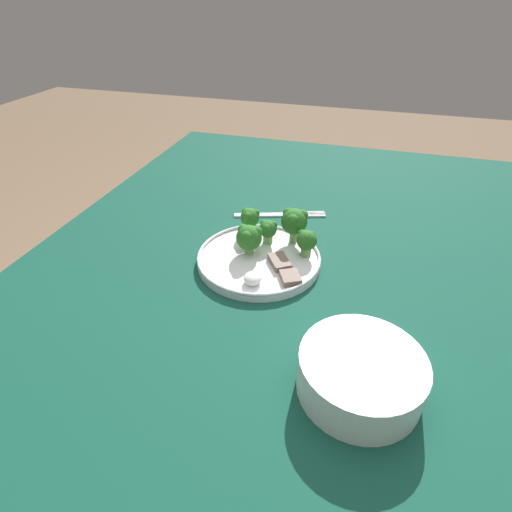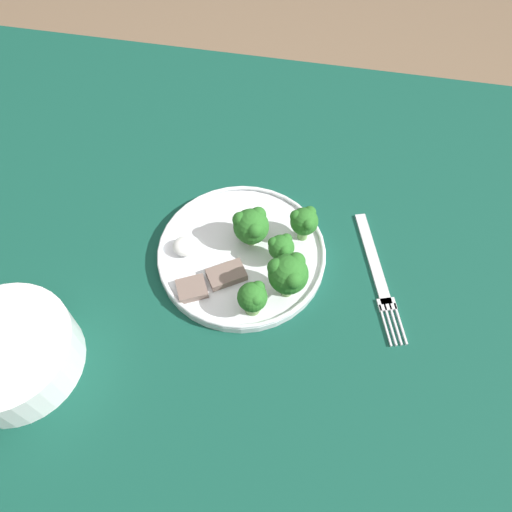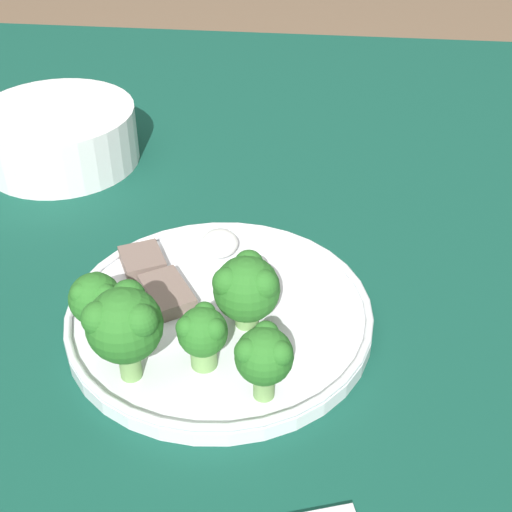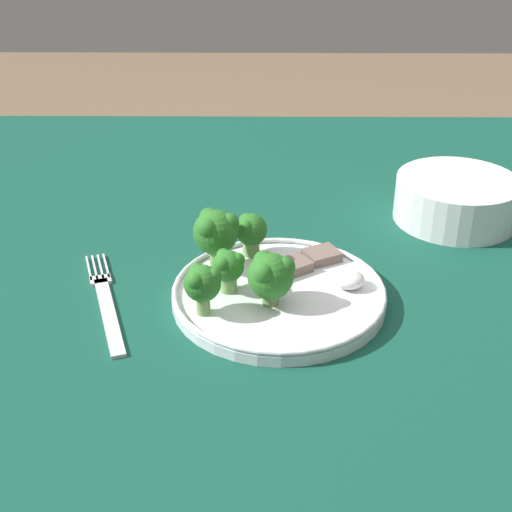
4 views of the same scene
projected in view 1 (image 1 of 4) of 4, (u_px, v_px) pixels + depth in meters
name	position (u px, v px, depth m)	size (l,w,h in m)	color
ground_plane	(290.00, 461.00, 1.17)	(8.00, 8.00, 0.00)	#7F664C
table	(305.00, 295.00, 0.81)	(1.35, 1.08, 0.72)	#114738
dinner_plate	(259.00, 258.00, 0.76)	(0.23, 0.23, 0.02)	white
fork	(279.00, 215.00, 0.91)	(0.08, 0.20, 0.00)	silver
cream_bowl	(360.00, 375.00, 0.51)	(0.16, 0.16, 0.06)	white
broccoli_floret_near_rim_left	(268.00, 229.00, 0.78)	(0.04, 0.03, 0.05)	#709E56
broccoli_floret_center_left	(294.00, 221.00, 0.77)	(0.05, 0.05, 0.07)	#709E56
broccoli_floret_back_left	(249.00, 237.00, 0.75)	(0.05, 0.05, 0.06)	#709E56
broccoli_floret_front_left	(307.00, 241.00, 0.74)	(0.04, 0.04, 0.05)	#709E56
broccoli_floret_center_back	(250.00, 217.00, 0.81)	(0.04, 0.04, 0.06)	#709E56
meat_slice_front_slice	(290.00, 277.00, 0.69)	(0.05, 0.05, 0.01)	#756056
meat_slice_middle_slice	(279.00, 262.00, 0.73)	(0.06, 0.05, 0.01)	#756056
sauce_dollop	(253.00, 278.00, 0.69)	(0.03, 0.03, 0.02)	white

